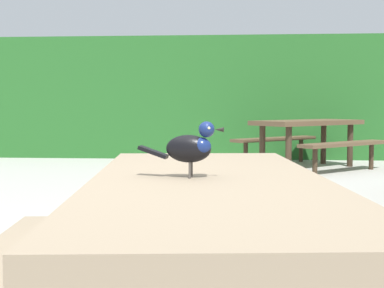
{
  "coord_description": "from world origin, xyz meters",
  "views": [
    {
      "loc": [
        0.47,
        -1.78,
        0.98
      ],
      "look_at": [
        0.32,
        0.12,
        0.84
      ],
      "focal_mm": 50.87,
      "sensor_mm": 36.0,
      "label": 1
    }
  ],
  "objects": [
    {
      "name": "picnic_table_foreground",
      "position": [
        0.39,
        -0.02,
        0.56
      ],
      "size": [
        1.85,
        1.87,
        0.74
      ],
      "color": "#84725B",
      "rests_on": "ground"
    },
    {
      "name": "hedge_wall",
      "position": [
        0.0,
        8.61,
        1.1
      ],
      "size": [
        28.0,
        1.37,
        2.21
      ],
      "primitive_type": "cube",
      "color": "#235B23",
      "rests_on": "ground"
    },
    {
      "name": "bird_grackle",
      "position": [
        0.33,
        -0.03,
        0.84
      ],
      "size": [
        0.29,
        0.09,
        0.18
      ],
      "color": "black",
      "rests_on": "picnic_table_foreground"
    },
    {
      "name": "picnic_table_mid_left",
      "position": [
        1.6,
        6.68,
        0.56
      ],
      "size": [
        2.39,
        2.39,
        0.74
      ],
      "color": "brown",
      "rests_on": "ground"
    }
  ]
}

